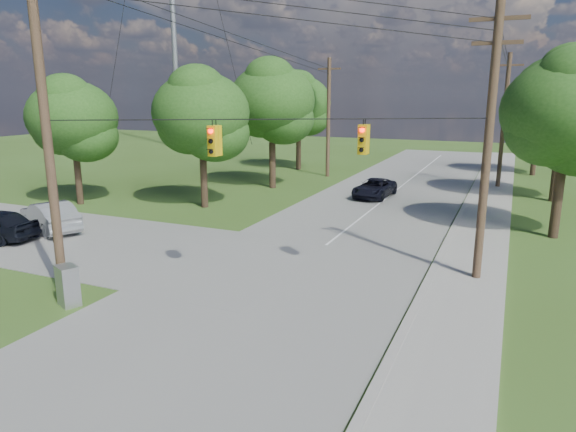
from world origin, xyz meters
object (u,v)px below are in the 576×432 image
at_px(pole_north_w, 328,117).
at_px(car_cross_silver, 50,216).
at_px(car_main_north, 375,188).
at_px(pole_ne, 488,139).
at_px(control_cabinet, 68,286).
at_px(pole_north_e, 504,120).
at_px(pole_sw, 45,119).

bearing_deg(pole_north_w, car_cross_silver, -107.12).
height_order(car_cross_silver, car_main_north, car_cross_silver).
xyz_separation_m(pole_ne, control_cabinet, (-12.58, -8.21, -4.76)).
bearing_deg(pole_north_w, pole_north_e, 0.00).
xyz_separation_m(pole_sw, pole_north_e, (13.50, 29.60, -1.10)).
height_order(pole_sw, car_cross_silver, pole_sw).
relative_size(pole_north_w, car_cross_silver, 2.10).
xyz_separation_m(car_cross_silver, control_cabinet, (8.50, -6.89, -0.11)).
bearing_deg(pole_sw, car_cross_silver, 140.34).
bearing_deg(pole_sw, pole_north_w, 90.77).
bearing_deg(pole_ne, car_cross_silver, -176.43).
bearing_deg(control_cabinet, car_cross_silver, 164.68).
height_order(pole_ne, control_cabinet, pole_ne).
relative_size(pole_north_e, pole_north_w, 1.00).
xyz_separation_m(car_cross_silver, car_main_north, (13.34, 15.70, -0.15)).
distance_m(pole_north_e, control_cabinet, 33.02).
height_order(pole_north_w, car_cross_silver, pole_north_w).
distance_m(pole_sw, car_cross_silver, 11.24).
bearing_deg(car_cross_silver, pole_north_e, 161.17).
xyz_separation_m(pole_ne, car_main_north, (-7.75, 14.39, -4.80)).
relative_size(pole_north_e, car_cross_silver, 2.10).
xyz_separation_m(pole_north_w, car_main_north, (6.15, -7.61, -4.46)).
height_order(pole_sw, control_cabinet, pole_sw).
relative_size(pole_ne, car_main_north, 2.29).
height_order(pole_ne, car_main_north, pole_ne).
xyz_separation_m(pole_north_w, car_cross_silver, (-7.18, -23.31, -4.31)).
relative_size(pole_sw, pole_north_e, 1.20).
xyz_separation_m(pole_north_w, control_cabinet, (1.32, -30.21, -4.43)).
bearing_deg(pole_north_w, control_cabinet, -87.50).
height_order(pole_north_e, car_cross_silver, pole_north_e).
bearing_deg(control_cabinet, pole_ne, 56.83).
relative_size(pole_north_e, control_cabinet, 7.11).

